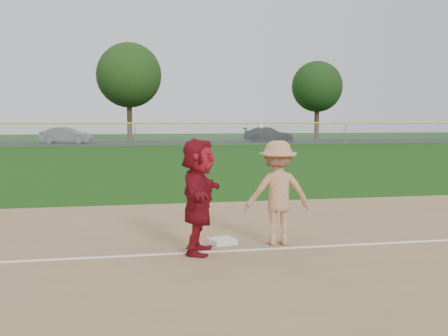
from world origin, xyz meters
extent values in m
plane|color=#16430C|center=(0.00, 0.00, 0.00)|extent=(160.00, 160.00, 0.00)
cube|color=white|center=(0.00, -0.80, 0.03)|extent=(60.00, 0.10, 0.01)
cube|color=black|center=(0.00, 46.00, 0.01)|extent=(120.00, 10.00, 0.01)
cube|color=silver|center=(-0.39, -0.20, 0.07)|extent=(0.54, 0.54, 0.10)
imported|color=maroon|center=(-0.94, -0.81, 1.03)|extent=(1.11, 1.96, 2.01)
imported|color=slate|center=(-6.30, 45.63, 0.80)|extent=(5.00, 2.57, 1.57)
imported|color=black|center=(14.00, 45.79, 0.77)|extent=(5.63, 3.49, 1.52)
imported|color=#A8A8AB|center=(0.62, -0.42, 0.99)|extent=(1.28, 0.77, 1.94)
sphere|color=white|center=(0.40, -0.06, 2.22)|extent=(0.08, 0.08, 0.08)
plane|color=#999EA0|center=(0.00, 40.00, 1.00)|extent=(110.00, 0.00, 110.00)
cylinder|color=yellow|center=(0.00, 40.00, 2.00)|extent=(110.00, 0.12, 0.12)
cylinder|color=gray|center=(0.00, 40.00, 1.00)|extent=(0.08, 0.08, 2.00)
cylinder|color=gray|center=(20.00, 40.00, 1.00)|extent=(0.08, 0.08, 2.00)
cylinder|color=#352313|center=(0.00, 51.50, 2.05)|extent=(0.56, 0.56, 4.10)
sphere|color=#183610|center=(0.00, 51.50, 7.08)|extent=(7.00, 7.00, 7.00)
cylinder|color=#322012|center=(22.00, 52.80, 1.82)|extent=(0.56, 0.56, 3.64)
sphere|color=black|center=(22.00, 52.80, 6.19)|extent=(6.00, 6.00, 6.00)
camera|label=1|loc=(-2.48, -10.36, 2.36)|focal=45.00mm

